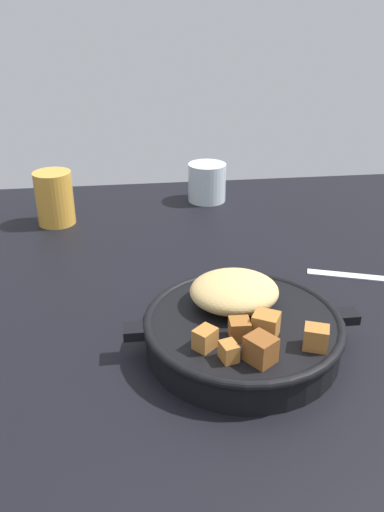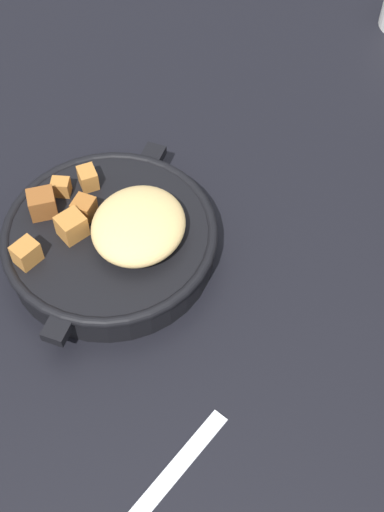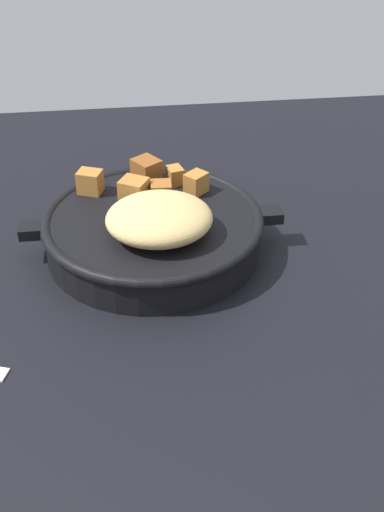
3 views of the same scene
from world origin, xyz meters
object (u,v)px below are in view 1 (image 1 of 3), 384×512
at_px(water_glass_short, 207,182).
at_px(juice_glass_amber, 55,198).
at_px(cast_iron_skillet, 242,326).
at_px(butter_knife, 369,277).

bearing_deg(water_glass_short, juice_glass_amber, -163.92).
distance_m(cast_iron_skillet, juice_glass_amber, 0.50).
xyz_separation_m(cast_iron_skillet, butter_knife, (0.23, 0.14, -0.03)).
xyz_separation_m(cast_iron_skillet, water_glass_short, (0.03, 0.51, 0.01)).
relative_size(cast_iron_skillet, juice_glass_amber, 2.85).
height_order(butter_knife, juice_glass_amber, juice_glass_amber).
bearing_deg(juice_glass_amber, water_glass_short, 16.08).
relative_size(juice_glass_amber, water_glass_short, 1.27).
relative_size(butter_knife, juice_glass_amber, 1.86).
relative_size(cast_iron_skillet, water_glass_short, 3.61).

